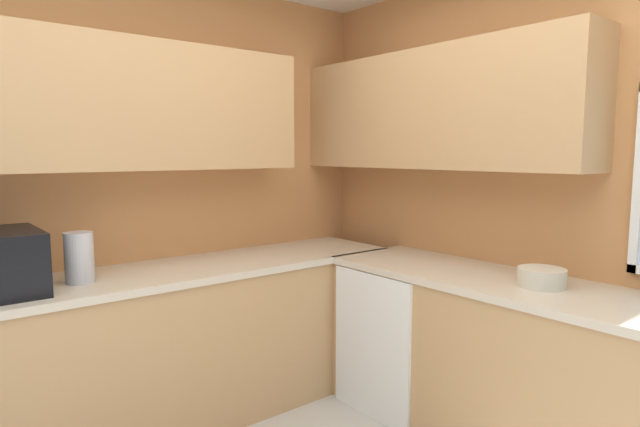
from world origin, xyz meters
TOP-DOWN VIEW (x-y plane):
  - room_shell at (-0.73, 0.54)m, footprint 3.62×3.44m
  - counter_run_left at (-1.44, 0.00)m, footprint 0.65×3.05m
  - counter_run_back at (0.21, 1.35)m, footprint 2.71×0.65m
  - dishwasher at (-0.78, 1.32)m, footprint 0.60×0.60m
  - kettle at (-1.42, -0.37)m, footprint 0.14×0.14m
  - bowl at (0.06, 1.35)m, footprint 0.23×0.23m

SIDE VIEW (x-z plane):
  - dishwasher at x=-0.78m, z-range 0.00..0.86m
  - counter_run_left at x=-1.44m, z-range 0.00..0.90m
  - counter_run_back at x=0.21m, z-range 0.00..0.90m
  - bowl at x=0.06m, z-range 0.90..0.99m
  - kettle at x=-1.42m, z-range 0.90..1.16m
  - room_shell at x=-0.73m, z-range 0.50..3.14m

